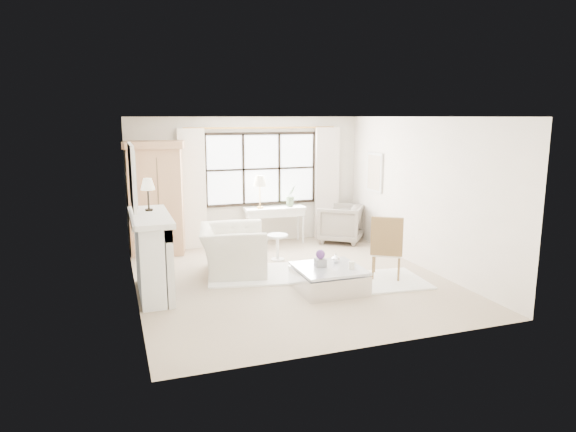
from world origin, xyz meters
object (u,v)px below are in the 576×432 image
Objects in this scene: armoire at (157,197)px; coffee_table at (329,279)px; club_armchair at (233,250)px; console_table at (275,225)px.

coffee_table is (2.31, -3.19, -0.96)m from armoire.
armoire reaches higher than coffee_table.
club_armchair is (1.10, -1.78, -0.73)m from armoire.
club_armchair is at bearing 131.00° from coffee_table.
console_table is at bearing -25.87° from club_armchair.
console_table is at bearing 11.26° from armoire.
coffee_table is (1.21, -1.41, -0.23)m from club_armchair.
club_armchair reaches higher than console_table.
armoire is at bearing -178.59° from console_table.
coffee_table is at bearing -42.63° from armoire.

